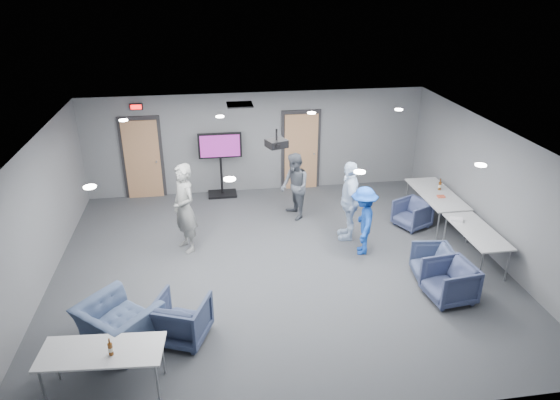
{
  "coord_description": "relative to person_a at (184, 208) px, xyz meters",
  "views": [
    {
      "loc": [
        -1.28,
        -8.71,
        5.47
      ],
      "look_at": [
        0.12,
        0.57,
        1.2
      ],
      "focal_mm": 32.0,
      "sensor_mm": 36.0,
      "label": 1
    }
  ],
  "objects": [
    {
      "name": "door_left",
      "position": [
        -1.14,
        3.0,
        0.09
      ],
      "size": [
        1.06,
        0.17,
        2.24
      ],
      "color": "black",
      "rests_on": "wall_back"
    },
    {
      "name": "wall_front",
      "position": [
        1.86,
        -4.95,
        0.38
      ],
      "size": [
        9.0,
        0.02,
        2.7
      ],
      "primitive_type": "cube",
      "color": "slate",
      "rests_on": "floor"
    },
    {
      "name": "table_right_a",
      "position": [
        5.86,
        0.48,
        -0.28
      ],
      "size": [
        0.82,
        1.98,
        0.73
      ],
      "rotation": [
        0.0,
        0.0,
        1.57
      ],
      "color": "silver",
      "rests_on": "floor"
    },
    {
      "name": "snack_box",
      "position": [
        5.86,
        0.24,
        -0.22
      ],
      "size": [
        0.18,
        0.13,
        0.04
      ],
      "primitive_type": "cube",
      "rotation": [
        0.0,
        0.0,
        -0.08
      ],
      "color": "#C74A31",
      "rests_on": "table_right_a"
    },
    {
      "name": "person_a",
      "position": [
        0.0,
        0.0,
        0.0
      ],
      "size": [
        0.74,
        0.85,
        1.95
      ],
      "primitive_type": "imported",
      "rotation": [
        0.0,
        0.0,
        -1.08
      ],
      "color": "gray",
      "rests_on": "floor"
    },
    {
      "name": "table_right_b",
      "position": [
        5.86,
        -1.42,
        -0.29
      ],
      "size": [
        0.71,
        1.69,
        0.73
      ],
      "rotation": [
        0.0,
        0.0,
        1.57
      ],
      "color": "silver",
      "rests_on": "floor"
    },
    {
      "name": "tv_stand",
      "position": [
        0.88,
        2.8,
        0.01
      ],
      "size": [
        1.13,
        0.54,
        1.73
      ],
      "color": "black",
      "rests_on": "floor"
    },
    {
      "name": "person_d",
      "position": [
        3.69,
        -0.7,
        -0.23
      ],
      "size": [
        0.78,
        1.07,
        1.5
      ],
      "primitive_type": "imported",
      "rotation": [
        0.0,
        0.0,
        -1.82
      ],
      "color": "#1B4AB5",
      "rests_on": "floor"
    },
    {
      "name": "table_front_left",
      "position": [
        -1.06,
        -3.95,
        -0.29
      ],
      "size": [
        1.74,
        0.83,
        0.73
      ],
      "rotation": [
        0.0,
        0.0,
        -0.08
      ],
      "color": "silver",
      "rests_on": "floor"
    },
    {
      "name": "projector",
      "position": [
        1.92,
        -0.29,
        1.43
      ],
      "size": [
        0.47,
        0.44,
        0.37
      ],
      "rotation": [
        0.0,
        0.0,
        0.35
      ],
      "color": "black",
      "rests_on": "ceiling"
    },
    {
      "name": "bottle_front",
      "position": [
        -0.91,
        -4.05,
        -0.15
      ],
      "size": [
        0.07,
        0.07,
        0.27
      ],
      "color": "#5D310F",
      "rests_on": "table_front_left"
    },
    {
      "name": "person_b",
      "position": [
        2.56,
        1.18,
        -0.16
      ],
      "size": [
        0.77,
        0.9,
        1.63
      ],
      "primitive_type": "imported",
      "rotation": [
        0.0,
        0.0,
        -1.36
      ],
      "color": "#535A64",
      "rests_on": "floor"
    },
    {
      "name": "door_right",
      "position": [
        3.06,
        3.0,
        0.09
      ],
      "size": [
        1.06,
        0.17,
        2.24
      ],
      "color": "black",
      "rests_on": "wall_back"
    },
    {
      "name": "person_c",
      "position": [
        3.58,
        0.0,
        -0.07
      ],
      "size": [
        0.62,
        1.13,
        1.82
      ],
      "primitive_type": "imported",
      "rotation": [
        0.0,
        0.0,
        -1.75
      ],
      "color": "#C6DEFF",
      "rests_on": "floor"
    },
    {
      "name": "hvac_diffuser",
      "position": [
        1.36,
        1.85,
        1.71
      ],
      "size": [
        0.6,
        0.6,
        0.03
      ],
      "primitive_type": "cube",
      "color": "black",
      "rests_on": "ceiling"
    },
    {
      "name": "wall_left",
      "position": [
        -2.64,
        -0.95,
        0.38
      ],
      "size": [
        0.02,
        8.0,
        2.7
      ],
      "primitive_type": "cube",
      "color": "slate",
      "rests_on": "floor"
    },
    {
      "name": "downlights",
      "position": [
        1.86,
        -0.95,
        1.71
      ],
      "size": [
        6.18,
        3.78,
        0.02
      ],
      "color": "white",
      "rests_on": "ceiling"
    },
    {
      "name": "chair_front_a",
      "position": [
        -0.02,
        -2.95,
        -0.59
      ],
      "size": [
        1.06,
        1.07,
        0.76
      ],
      "primitive_type": "imported",
      "rotation": [
        0.0,
        0.0,
        2.77
      ],
      "color": "#333D58",
      "rests_on": "floor"
    },
    {
      "name": "floor",
      "position": [
        1.86,
        -0.95,
        -0.97
      ],
      "size": [
        9.0,
        9.0,
        0.0
      ],
      "primitive_type": "plane",
      "color": "#383B40",
      "rests_on": "ground"
    },
    {
      "name": "wall_back",
      "position": [
        1.86,
        3.05,
        0.38
      ],
      "size": [
        9.0,
        0.02,
        2.7
      ],
      "primitive_type": "cube",
      "color": "slate",
      "rests_on": "floor"
    },
    {
      "name": "chair_right_c",
      "position": [
        4.76,
        -2.58,
        -0.61
      ],
      "size": [
        0.89,
        0.87,
        0.74
      ],
      "primitive_type": "imported",
      "rotation": [
        0.0,
        0.0,
        -1.46
      ],
      "color": "#384161",
      "rests_on": "floor"
    },
    {
      "name": "chair_right_a",
      "position": [
        5.21,
        0.27,
        -0.65
      ],
      "size": [
        0.94,
        0.93,
        0.65
      ],
      "primitive_type": "imported",
      "rotation": [
        0.0,
        0.0,
        -1.14
      ],
      "color": "#3D4669",
      "rests_on": "floor"
    },
    {
      "name": "bottle_right",
      "position": [
        6.01,
        0.66,
        -0.14
      ],
      "size": [
        0.08,
        0.08,
        0.29
      ],
      "color": "#5D310F",
      "rests_on": "table_right_a"
    },
    {
      "name": "chair_front_b",
      "position": [
        -1.0,
        -2.95,
        -0.6
      ],
      "size": [
        1.52,
        1.51,
        0.75
      ],
      "primitive_type": "imported",
      "rotation": [
        0.0,
        0.0,
        2.41
      ],
      "color": "#3C4B68",
      "rests_on": "floor"
    },
    {
      "name": "chair_right_b",
      "position": [
        4.76,
        -1.86,
        -0.64
      ],
      "size": [
        0.8,
        0.79,
        0.66
      ],
      "primitive_type": "imported",
      "rotation": [
        0.0,
        0.0,
        -1.69
      ],
      "color": "#394462",
      "rests_on": "floor"
    },
    {
      "name": "wall_right",
      "position": [
        6.36,
        -0.95,
        0.38
      ],
      "size": [
        0.02,
        8.0,
        2.7
      ],
      "primitive_type": "cube",
      "color": "slate",
      "rests_on": "floor"
    },
    {
      "name": "exit_sign",
      "position": [
        -1.14,
        2.98,
        1.48
      ],
      "size": [
        0.32,
        0.08,
        0.16
      ],
      "color": "black",
      "rests_on": "wall_back"
    },
    {
      "name": "wrapper",
      "position": [
        5.65,
        -0.95,
        -0.22
      ],
      "size": [
        0.29,
        0.25,
        0.06
      ],
      "primitive_type": "cube",
      "rotation": [
        0.0,
        0.0,
        -0.38
      ],
      "color": "silver",
      "rests_on": "table_right_b"
    },
    {
      "name": "ceiling",
      "position": [
        1.86,
        -0.95,
        1.73
      ],
      "size": [
        9.0,
        9.0,
        0.0
      ],
      "primitive_type": "plane",
      "rotation": [
        3.14,
        0.0,
        0.0
      ],
      "color": "silver",
      "rests_on": "wall_back"
    }
  ]
}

